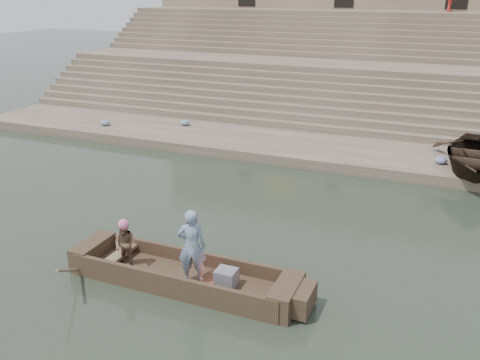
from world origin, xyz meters
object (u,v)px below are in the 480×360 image
Objects in this scene: main_rowboat at (183,279)px; standing_man at (192,246)px; rowing_man at (125,244)px; beached_rowboat at (479,155)px; television at (226,278)px.

main_rowboat is 1.05m from standing_man.
standing_man reaches higher than rowing_man.
main_rowboat is 1.00× the size of beached_rowboat.
main_rowboat is 1.16m from television.
standing_man is 0.36× the size of beached_rowboat.
television is (2.57, 0.14, -0.39)m from rowing_man.
main_rowboat is at bearing 5.17° from rowing_man.
beached_rowboat is at bearing 62.83° from television.
beached_rowboat is at bearing 58.16° from main_rowboat.
television is (1.12, -0.00, 0.31)m from main_rowboat.
standing_man reaches higher than television.
beached_rowboat is at bearing 52.89° from rowing_man.
beached_rowboat is (7.90, 10.53, 0.11)m from rowing_man.
standing_man is 1.51× the size of rowing_man.
standing_man is at bearing -115.99° from beached_rowboat.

